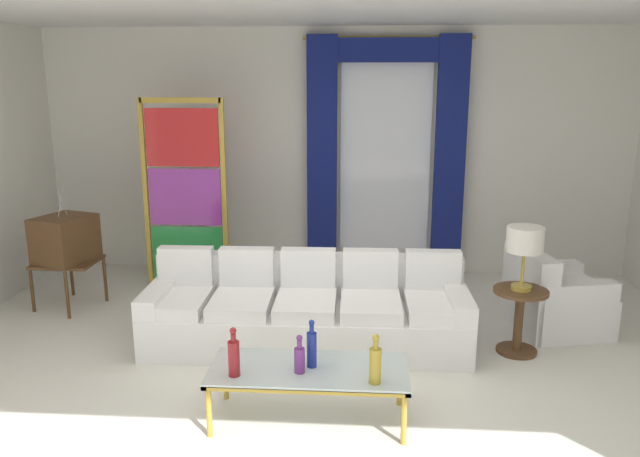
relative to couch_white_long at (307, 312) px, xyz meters
name	(u,v)px	position (x,y,z in m)	size (l,w,h in m)	color
ground_plane	(318,377)	(0.15, -0.69, -0.31)	(16.00, 16.00, 0.00)	silver
wall_rear	(336,152)	(0.15, 2.37, 1.19)	(8.00, 0.12, 3.00)	white
ceiling_slab	(324,3)	(0.15, 0.11, 2.71)	(8.00, 7.60, 0.04)	white
curtained_window	(386,134)	(0.76, 2.20, 1.43)	(2.00, 0.17, 2.70)	white
couch_white_long	(307,312)	(0.00, 0.00, 0.00)	(2.93, 0.97, 0.86)	white
coffee_table	(309,372)	(0.13, -1.35, 0.07)	(1.41, 0.61, 0.41)	silver
bottle_blue_decanter	(300,358)	(0.08, -1.43, 0.21)	(0.07, 0.07, 0.28)	#753384
bottle_crystal_tall	(375,363)	(0.60, -1.55, 0.25)	(0.08, 0.08, 0.35)	gold
bottle_amber_squat	(234,356)	(-0.37, -1.51, 0.25)	(0.08, 0.08, 0.36)	maroon
bottle_ruby_flask	(312,348)	(0.15, -1.33, 0.25)	(0.07, 0.07, 0.36)	navy
vintage_tv	(65,241)	(-2.64, 0.77, 0.42)	(0.67, 0.72, 1.35)	brown
armchair_white	(552,301)	(2.36, 0.49, -0.02)	(0.97, 0.96, 0.80)	white
stained_glass_divider	(185,201)	(-1.50, 1.38, 0.75)	(0.95, 0.05, 2.20)	gold
peacock_figurine	(213,284)	(-1.12, 0.96, -0.09)	(0.44, 0.60, 0.50)	beige
round_side_table	(519,315)	(1.90, -0.08, 0.05)	(0.48, 0.48, 0.59)	brown
table_lamp_brass	(525,242)	(1.90, -0.08, 0.72)	(0.32, 0.32, 0.57)	#B29338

